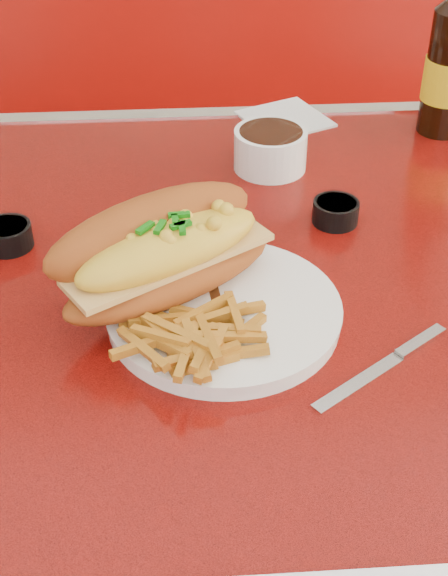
{
  "coord_description": "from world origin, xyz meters",
  "views": [
    {
      "loc": [
        -0.1,
        -0.72,
        1.28
      ],
      "look_at": [
        -0.06,
        -0.09,
        0.81
      ],
      "focal_mm": 50.0,
      "sensor_mm": 36.0,
      "label": 1
    }
  ],
  "objects": [
    {
      "name": "gravy_ramekin",
      "position": [
        0.02,
        0.22,
        0.8
      ],
      "size": [
        0.13,
        0.13,
        0.05
      ],
      "rotation": [
        0.0,
        0.0,
        0.43
      ],
      "color": "white",
      "rests_on": "diner_table"
    },
    {
      "name": "mac_hoagie",
      "position": [
        -0.12,
        -0.05,
        0.83
      ],
      "size": [
        0.26,
        0.22,
        0.11
      ],
      "rotation": [
        0.0,
        0.0,
        0.56
      ],
      "color": "#A24D1A",
      "rests_on": "dinner_plate"
    },
    {
      "name": "sauce_cup_left",
      "position": [
        -0.3,
        0.06,
        0.79
      ],
      "size": [
        0.07,
        0.07,
        0.03
      ],
      "rotation": [
        0.0,
        0.0,
        -0.28
      ],
      "color": "black",
      "rests_on": "diner_table"
    },
    {
      "name": "paper_napkin",
      "position": [
        0.06,
        0.37,
        0.77
      ],
      "size": [
        0.15,
        0.15,
        0.0
      ],
      "primitive_type": "cube",
      "rotation": [
        0.0,
        0.0,
        0.42
      ],
      "color": "silver",
      "rests_on": "diner_table"
    },
    {
      "name": "knife",
      "position": [
        0.09,
        -0.16,
        0.77
      ],
      "size": [
        0.15,
        0.11,
        0.01
      ],
      "rotation": [
        0.0,
        0.0,
        0.62
      ],
      "color": "silver",
      "rests_on": "diner_table"
    },
    {
      "name": "fries_pile",
      "position": [
        -0.09,
        -0.14,
        0.8
      ],
      "size": [
        0.13,
        0.12,
        0.03
      ],
      "primitive_type": null,
      "rotation": [
        0.0,
        0.0,
        -0.16
      ],
      "color": "orange",
      "rests_on": "dinner_plate"
    },
    {
      "name": "booth_bench_far",
      "position": [
        0.0,
        0.81,
        0.29
      ],
      "size": [
        1.2,
        0.51,
        0.9
      ],
      "color": "#9A100A",
      "rests_on": "ground"
    },
    {
      "name": "sauce_cup_right",
      "position": [
        0.08,
        0.09,
        0.79
      ],
      "size": [
        0.07,
        0.07,
        0.03
      ],
      "rotation": [
        0.0,
        0.0,
        -0.25
      ],
      "color": "black",
      "rests_on": "diner_table"
    },
    {
      "name": "diner_table",
      "position": [
        0.0,
        0.0,
        0.61
      ],
      "size": [
        1.23,
        0.83,
        0.77
      ],
      "color": "red",
      "rests_on": "ground"
    },
    {
      "name": "dinner_plate",
      "position": [
        -0.06,
        -0.09,
        0.78
      ],
      "size": [
        0.31,
        0.31,
        0.02
      ],
      "rotation": [
        0.0,
        0.0,
        -0.42
      ],
      "color": "white",
      "rests_on": "diner_table"
    },
    {
      "name": "fork",
      "position": [
        -0.08,
        -0.02,
        0.79
      ],
      "size": [
        0.03,
        0.16,
        0.0
      ],
      "rotation": [
        0.0,
        0.0,
        1.66
      ],
      "color": "silver",
      "rests_on": "dinner_plate"
    }
  ]
}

